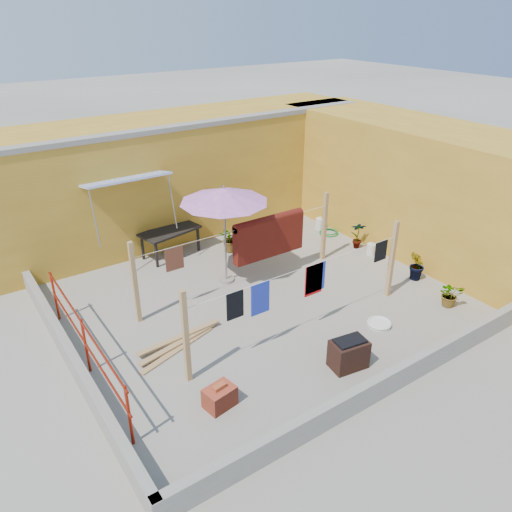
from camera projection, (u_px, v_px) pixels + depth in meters
name	position (u px, v px, depth m)	size (l,w,h in m)	color
ground	(261.00, 301.00, 11.00)	(80.00, 80.00, 0.00)	#9E998E
wall_back	(180.00, 174.00, 13.98)	(11.00, 3.27, 3.21)	gold
wall_right	(425.00, 188.00, 12.91)	(2.40, 9.00, 3.20)	gold
parapet_front	(384.00, 384.00, 8.27)	(8.30, 0.16, 0.44)	gray
parapet_left	(72.00, 360.00, 8.84)	(0.16, 7.30, 0.44)	gray
red_railing	(84.00, 338.00, 8.59)	(0.05, 4.20, 1.10)	#9F220F
clothesline_rig	(270.00, 243.00, 11.26)	(5.09, 2.35, 1.80)	tan
patio_umbrella	(224.00, 196.00, 10.86)	(1.98, 1.98, 2.37)	gray
outdoor_table	(170.00, 232.00, 12.77)	(1.63, 1.03, 0.71)	black
brick_stack	(220.00, 397.00, 8.06)	(0.54, 0.43, 0.43)	#A73D26
lumber_pile	(179.00, 343.00, 9.54)	(1.92, 0.70, 0.12)	tan
brazier	(349.00, 353.00, 8.90)	(0.70, 0.52, 0.58)	black
white_basin	(379.00, 324.00, 10.15)	(0.50, 0.50, 0.09)	silver
water_jug_a	(371.00, 249.00, 13.01)	(0.22, 0.22, 0.34)	silver
water_jug_b	(320.00, 224.00, 14.48)	(0.24, 0.24, 0.38)	silver
green_hose	(329.00, 232.00, 14.24)	(0.55, 0.55, 0.08)	#186F25
plant_back_a	(231.00, 238.00, 13.12)	(0.65, 0.56, 0.72)	#195819
plant_back_b	(257.00, 234.00, 13.45)	(0.35, 0.35, 0.62)	#195819
plant_right_a	(358.00, 235.00, 13.27)	(0.40, 0.27, 0.75)	#195819
plant_right_b	(417.00, 266.00, 11.69)	(0.42, 0.34, 0.76)	#195819
plant_right_c	(450.00, 294.00, 10.72)	(0.51, 0.44, 0.56)	#195819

